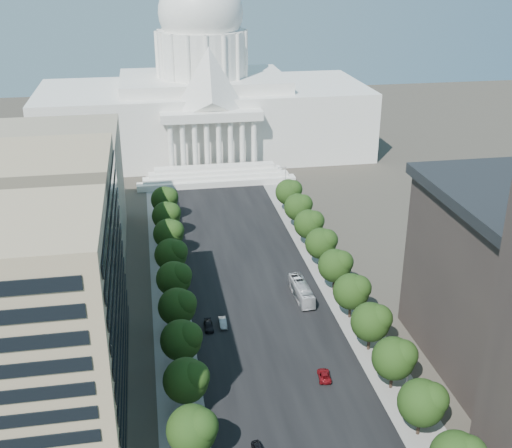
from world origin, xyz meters
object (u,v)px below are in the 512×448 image
car_red (324,376)px  car_dark_b (209,326)px  city_bus (301,291)px  car_silver (223,323)px

car_red → car_dark_b: size_ratio=1.04×
car_dark_b → city_bus: city_bus is taller
city_bus → car_red: bearing=-97.2°
car_silver → city_bus: city_bus is taller
car_silver → car_red: car_silver is taller
car_red → city_bus: 29.31m
car_silver → car_red: bearing=-52.0°
car_red → car_dark_b: 27.50m
car_dark_b → city_bus: (21.68, 9.13, 1.11)m
car_dark_b → car_red: bearing=-46.7°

